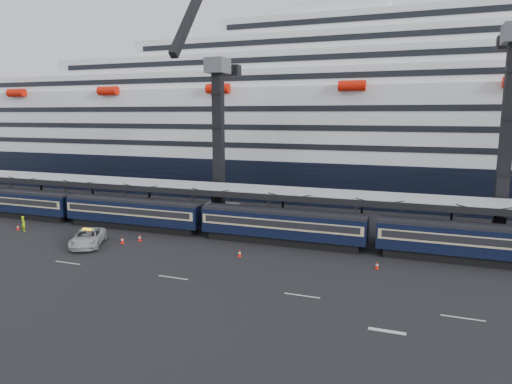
# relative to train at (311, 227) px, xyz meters

# --- Properties ---
(ground) EXTENTS (260.00, 260.00, 0.00)m
(ground) POSITION_rel_train_xyz_m (4.65, -10.00, -2.20)
(ground) COLOR black
(ground) RESTS_ON ground
(lane_markings) EXTENTS (111.00, 4.27, 0.02)m
(lane_markings) POSITION_rel_train_xyz_m (12.80, -15.23, -2.19)
(lane_markings) COLOR beige
(lane_markings) RESTS_ON ground
(train) EXTENTS (133.05, 3.00, 4.05)m
(train) POSITION_rel_train_xyz_m (0.00, 0.00, 0.00)
(train) COLOR black
(train) RESTS_ON ground
(canopy) EXTENTS (130.00, 6.25, 5.53)m
(canopy) POSITION_rel_train_xyz_m (4.65, 4.00, 3.05)
(canopy) COLOR #999BA1
(canopy) RESTS_ON ground
(cruise_ship) EXTENTS (214.09, 28.84, 34.00)m
(cruise_ship) POSITION_rel_train_xyz_m (3.57, 35.99, 10.14)
(cruise_ship) COLOR black
(cruise_ship) RESTS_ON ground
(crane_dark_near) EXTENTS (4.50, 17.75, 35.08)m
(crane_dark_near) POSITION_rel_train_xyz_m (-15.35, 8.59, 9.73)
(crane_dark_near) COLOR #4A4C51
(crane_dark_near) RESTS_ON ground
(crane_dark_mid) EXTENTS (4.50, 18.24, 39.64)m
(crane_dark_mid) POSITION_rel_train_xyz_m (19.65, 7.59, 11.16)
(crane_dark_mid) COLOR #4A4C51
(crane_dark_mid) RESTS_ON ground
(pickup_truck) EXTENTS (5.78, 7.27, 1.84)m
(pickup_truck) POSITION_rel_train_xyz_m (-23.57, -8.40, -1.28)
(pickup_truck) COLOR #A3A6AA
(pickup_truck) RESTS_ON ground
(worker) EXTENTS (0.83, 0.71, 1.93)m
(worker) POSITION_rel_train_xyz_m (-35.71, -5.88, -1.23)
(worker) COLOR #A6DC0B
(worker) RESTS_ON ground
(traffic_cone_a) EXTENTS (0.36, 0.36, 0.71)m
(traffic_cone_a) POSITION_rel_train_xyz_m (-36.89, -5.73, -1.85)
(traffic_cone_a) COLOR red
(traffic_cone_a) RESTS_ON ground
(traffic_cone_b) EXTENTS (0.40, 0.40, 0.81)m
(traffic_cone_b) POSITION_rel_train_xyz_m (-20.55, -6.28, -1.80)
(traffic_cone_b) COLOR red
(traffic_cone_b) RESTS_ON ground
(traffic_cone_c) EXTENTS (0.40, 0.40, 0.81)m
(traffic_cone_c) POSITION_rel_train_xyz_m (-19.26, -4.72, -1.80)
(traffic_cone_c) COLOR red
(traffic_cone_c) RESTS_ON ground
(traffic_cone_d) EXTENTS (0.38, 0.38, 0.76)m
(traffic_cone_d) POSITION_rel_train_xyz_m (-6.07, -6.16, -1.83)
(traffic_cone_d) COLOR red
(traffic_cone_d) RESTS_ON ground
(traffic_cone_e) EXTENTS (0.36, 0.36, 0.71)m
(traffic_cone_e) POSITION_rel_train_xyz_m (7.71, -5.10, -1.85)
(traffic_cone_e) COLOR red
(traffic_cone_e) RESTS_ON ground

